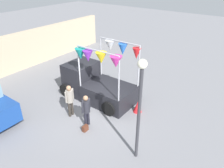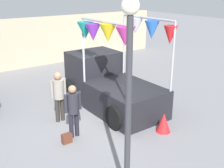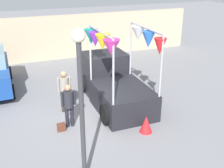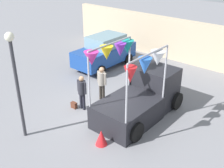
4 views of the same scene
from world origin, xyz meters
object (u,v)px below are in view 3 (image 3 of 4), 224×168
Objects in this scene: person_vendor at (64,88)px; street_lamp at (81,89)px; vendor_truck at (113,80)px; person_customer at (69,102)px; folded_kite_bundle_crimson at (146,124)px; handbag at (61,127)px.

person_vendor is 4.29m from street_lamp.
vendor_truck is 1.02× the size of street_lamp.
street_lamp reaches higher than vendor_truck.
folded_kite_bundle_crimson is at bearing -29.67° from person_customer.
street_lamp is at bearing -95.48° from person_vendor.
vendor_truck is at bearing 5.83° from person_vendor.
person_vendor is 3.40m from folded_kite_bundle_crimson.
vendor_truck is at bearing 32.23° from person_customer.
vendor_truck reaches higher than person_vendor.
folded_kite_bundle_crimson is (2.32, -1.32, -0.65)m from person_customer.
vendor_truck reaches higher than person_customer.
person_vendor is 1.67m from handbag.
handbag is at bearing -150.26° from person_customer.
folded_kite_bundle_crimson is at bearing -22.79° from handbag.
vendor_truck is 2.57m from person_customer.
street_lamp is at bearing -120.40° from vendor_truck.
person_customer is at bearing -147.77° from vendor_truck.
street_lamp is (-0.38, -3.95, 1.62)m from person_vendor.
vendor_truck is 5.11m from street_lamp.
person_vendor is at bearing 131.74° from folded_kite_bundle_crimson.
person_customer is at bearing 150.33° from folded_kite_bundle_crimson.
person_customer is 0.39× the size of street_lamp.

